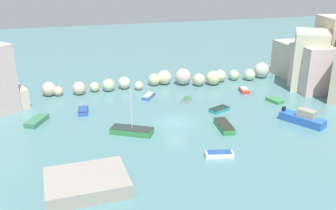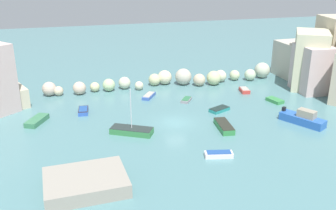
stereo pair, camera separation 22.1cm
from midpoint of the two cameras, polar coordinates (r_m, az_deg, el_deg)
The scene contains 15 objects.
cove_water at distance 47.07m, azimuth 1.30°, elevation -2.62°, with size 160.00×160.00×0.00m, color slate.
rock_breakwater at distance 61.01m, azimuth 1.48°, elevation 3.92°, with size 36.95×4.68×2.59m.
stone_dock at distance 34.51m, azimuth -11.94°, elevation -11.17°, with size 6.99×5.44×1.25m, color gray.
moored_boat_0 at distance 39.33m, azimuth 7.71°, elevation -7.28°, with size 3.00×1.61×0.57m.
moored_boat_1 at distance 49.30m, azimuth 19.54°, elevation -1.92°, with size 4.11×5.56×1.87m.
moored_boat_2 at distance 51.06m, azimuth -12.34°, elevation -0.83°, with size 1.49×2.59×0.60m.
moored_boat_3 at distance 45.67m, azimuth 8.46°, elevation -3.13°, with size 1.83×4.16×0.69m.
moored_boat_4 at distance 49.44m, azimuth -18.78°, elevation -2.21°, with size 2.91×3.84×0.62m.
moored_boat_5 at distance 55.70m, azimuth -2.75°, elevation 1.37°, with size 2.55×3.15×0.49m.
moored_boat_6 at distance 44.13m, azimuth -5.28°, elevation -3.80°, with size 5.05×3.89×5.39m.
moored_boat_7 at distance 59.08m, azimuth 11.39°, elevation 2.16°, with size 1.53×2.37×0.60m.
moored_boat_8 at distance 37.32m, azimuth -10.87°, elevation -9.05°, with size 3.42×1.99×0.61m.
moored_boat_9 at distance 51.01m, azimuth 7.76°, elevation -0.65°, with size 3.04×2.35×0.47m.
moored_boat_10 at distance 55.89m, azimuth 15.70°, elevation 0.66°, with size 1.87×2.65×0.47m.
moored_boat_11 at distance 54.18m, azimuth 2.86°, elevation 0.78°, with size 2.13×2.44×0.44m.
Camera 2 is at (-12.45, -41.45, 18.50)m, focal length 41.02 mm.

